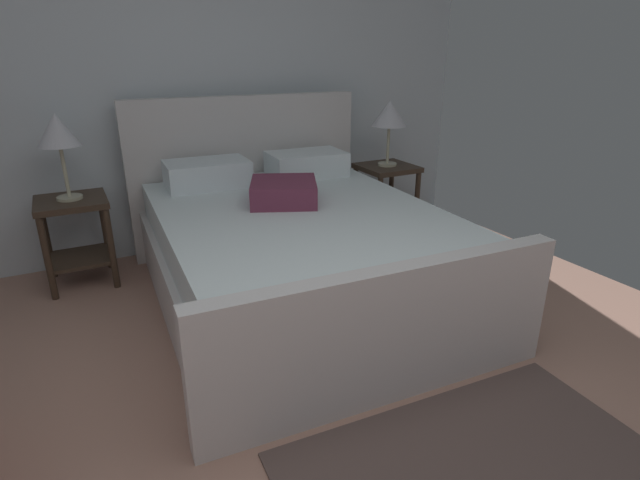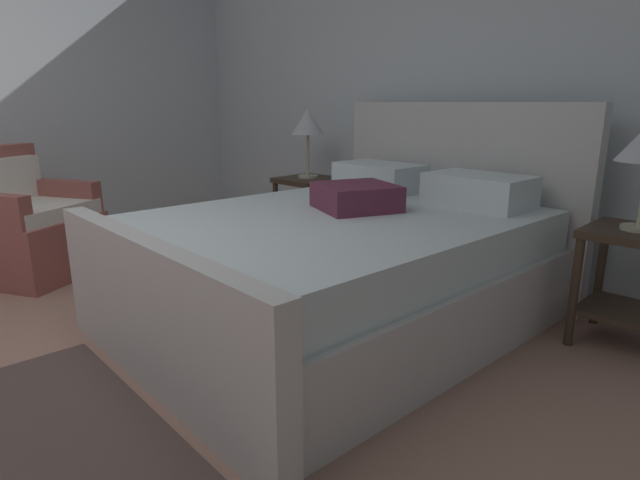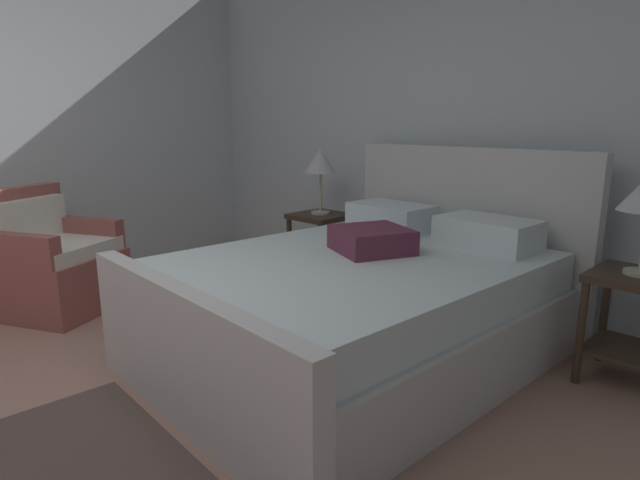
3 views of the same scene
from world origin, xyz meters
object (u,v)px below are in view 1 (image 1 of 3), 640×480
object	(u,v)px
nightstand_right	(386,188)
table_lamp_right	(390,115)
bed	(294,247)
nightstand_left	(75,227)
table_lamp_left	(58,133)

from	to	relation	value
nightstand_right	table_lamp_right	distance (m)	0.61
bed	nightstand_right	bearing A→B (deg)	31.52
nightstand_right	nightstand_left	size ratio (longest dim) A/B	1.00
nightstand_left	table_lamp_left	size ratio (longest dim) A/B	1.09
nightstand_right	nightstand_left	distance (m)	2.43
nightstand_left	table_lamp_left	xyz separation A→B (m)	(-0.00, 0.00, 0.63)
table_lamp_right	nightstand_right	bearing A→B (deg)	-135.00
nightstand_right	table_lamp_right	world-z (taller)	table_lamp_right
table_lamp_right	table_lamp_left	xyz separation A→B (m)	(-2.42, 0.13, 0.02)
bed	nightstand_left	world-z (taller)	bed
nightstand_right	table_lamp_right	bearing A→B (deg)	45.00
nightstand_left	table_lamp_right	bearing A→B (deg)	-3.00
nightstand_left	table_lamp_left	bearing A→B (deg)	126.87
table_lamp_left	bed	bearing A→B (deg)	-35.55
nightstand_left	bed	bearing A→B (deg)	-35.55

